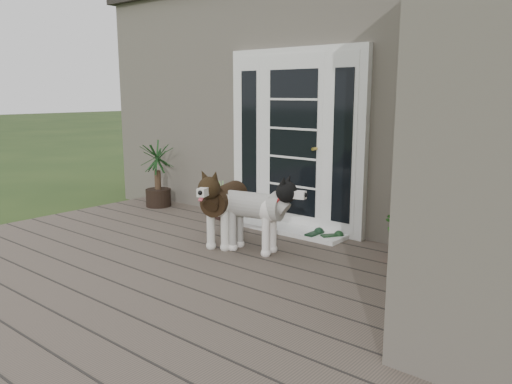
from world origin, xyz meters
The scene contains 14 objects.
deck centered at (0.00, 0.40, 0.06)m, with size 6.20×4.60×0.12m, color #6B5B4C.
house_main centered at (0.00, 4.65, 1.55)m, with size 7.40×4.00×3.10m, color #665E54.
door_unit centered at (-0.20, 2.60, 1.19)m, with size 1.90×0.14×2.15m, color white.
door_step centered at (-0.20, 2.40, 0.14)m, with size 1.60×0.40×0.05m, color white.
brindle_dog centered at (-0.35, 1.53, 0.50)m, with size 0.39×0.90×0.75m, color #332212, non-canonical shape.
white_dog centered at (0.04, 1.53, 0.48)m, with size 0.37×0.86×0.72m, color silver, non-canonical shape.
spider_plant centered at (-1.15, 2.40, 0.40)m, with size 0.52×0.52×0.56m, color #7B965C, non-canonical shape.
yucca centered at (-2.40, 2.29, 0.62)m, with size 0.69×0.69×1.00m, color black, non-canonical shape.
herb_a centered at (1.36, 2.21, 0.36)m, with size 0.38×0.38×0.48m, color #245819.
herb_b centered at (1.87, 2.12, 0.39)m, with size 0.37×0.37×0.55m, color #22601B.
herb_c centered at (1.64, 2.40, 0.36)m, with size 0.31×0.31×0.48m, color #1D601B.
sapling centered at (2.09, 1.74, 1.08)m, with size 0.56×0.56×1.92m, color #255919, non-canonical shape.
clog_left centered at (0.28, 2.33, 0.17)m, with size 0.14×0.30×0.09m, color black, non-canonical shape.
clog_right centered at (0.47, 2.40, 0.16)m, with size 0.13×0.28×0.09m, color black, non-canonical shape.
Camera 1 is at (3.31, -2.36, 1.75)m, focal length 35.48 mm.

